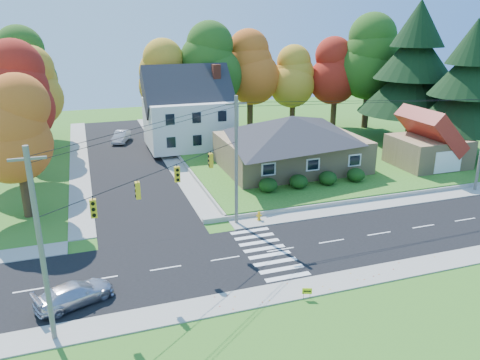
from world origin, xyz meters
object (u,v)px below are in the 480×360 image
at_px(ranch_house, 291,141).
at_px(fire_hydrant, 259,216).
at_px(silver_sedan, 75,294).
at_px(white_car, 121,137).

relative_size(ranch_house, fire_hydrant, 18.24).
height_order(silver_sedan, fire_hydrant, silver_sedan).
relative_size(silver_sedan, fire_hydrant, 5.46).
xyz_separation_m(ranch_house, fire_hydrant, (-7.65, -10.89, -2.88)).
bearing_deg(fire_hydrant, white_car, 105.37).
bearing_deg(white_car, ranch_house, -30.27).
relative_size(silver_sedan, white_car, 0.99).
relative_size(ranch_house, silver_sedan, 3.34).
bearing_deg(fire_hydrant, silver_sedan, -151.87).
xyz_separation_m(silver_sedan, fire_hydrant, (13.85, 7.40, -0.27)).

